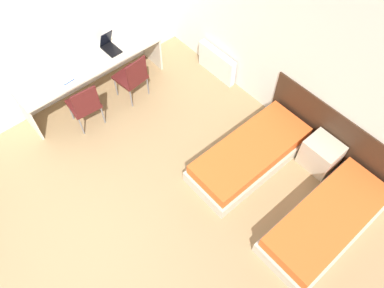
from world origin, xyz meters
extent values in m
plane|color=#9E7F56|center=(0.00, 0.00, 0.00)|extent=(20.00, 20.00, 0.00)
cube|color=white|center=(0.00, 3.90, 1.35)|extent=(6.09, 0.05, 2.70)
cube|color=white|center=(-2.57, 1.94, 1.35)|extent=(0.05, 4.88, 2.70)
cube|color=#382316|center=(1.28, 3.86, 0.47)|extent=(2.40, 0.03, 0.94)
cube|color=beige|center=(0.56, 2.83, 0.11)|extent=(0.85, 1.99, 0.22)
cube|color=#E05B23|center=(0.56, 2.83, 0.32)|extent=(0.77, 1.91, 0.20)
cube|color=beige|center=(2.01, 2.83, 0.11)|extent=(0.85, 1.99, 0.22)
cube|color=#E05B23|center=(2.01, 2.83, 0.32)|extent=(0.77, 1.91, 0.20)
cube|color=beige|center=(1.28, 3.62, 0.26)|extent=(0.52, 0.43, 0.52)
cube|color=silver|center=(-1.21, 3.78, 0.26)|extent=(0.85, 0.12, 0.53)
cube|color=beige|center=(-2.24, 1.84, 0.72)|extent=(0.62, 2.53, 0.04)
cube|color=beige|center=(-2.24, 0.59, 0.35)|extent=(0.55, 0.04, 0.70)
cube|color=beige|center=(-2.24, 3.09, 0.35)|extent=(0.55, 0.04, 0.70)
cube|color=#511919|center=(-1.81, 2.30, 0.43)|extent=(0.50, 0.50, 0.05)
cube|color=#511919|center=(-1.60, 2.32, 0.68)|extent=(0.08, 0.41, 0.45)
cylinder|color=slate|center=(-1.98, 2.08, 0.20)|extent=(0.02, 0.02, 0.41)
cylinder|color=slate|center=(-2.02, 2.47, 0.20)|extent=(0.02, 0.02, 0.41)
cylinder|color=slate|center=(-1.59, 2.13, 0.20)|extent=(0.02, 0.02, 0.41)
cylinder|color=slate|center=(-1.63, 2.52, 0.20)|extent=(0.02, 0.02, 0.41)
cube|color=#511919|center=(-1.81, 1.38, 0.43)|extent=(0.49, 0.49, 0.05)
cube|color=#511919|center=(-1.59, 1.36, 0.68)|extent=(0.06, 0.41, 0.45)
cylinder|color=slate|center=(-2.02, 1.20, 0.20)|extent=(0.02, 0.02, 0.41)
cylinder|color=slate|center=(-1.99, 1.59, 0.20)|extent=(0.02, 0.02, 0.41)
cylinder|color=slate|center=(-1.63, 1.17, 0.20)|extent=(0.02, 0.02, 0.41)
cylinder|color=slate|center=(-1.59, 1.56, 0.20)|extent=(0.02, 0.02, 0.41)
cube|color=black|center=(-2.25, 2.28, 0.75)|extent=(0.36, 0.23, 0.02)
cube|color=black|center=(-2.35, 2.28, 0.92)|extent=(0.16, 0.23, 0.32)
cube|color=#1E4793|center=(-2.19, 1.36, 0.75)|extent=(0.28, 0.21, 0.01)
cube|color=white|center=(-2.19, 1.36, 0.75)|extent=(0.27, 0.20, 0.01)
camera|label=1|loc=(2.34, 0.10, 5.02)|focal=35.00mm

